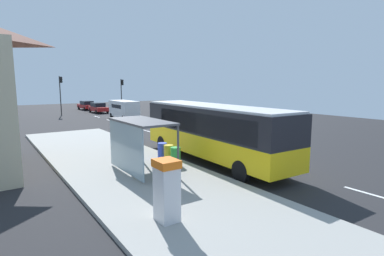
# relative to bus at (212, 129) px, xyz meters

# --- Properties ---
(ground_plane) EXTENTS (56.00, 92.00, 0.04)m
(ground_plane) POSITION_rel_bus_xyz_m (1.71, 12.18, -1.86)
(ground_plane) COLOR #262628
(sidewalk_platform) EXTENTS (6.20, 30.00, 0.18)m
(sidewalk_platform) POSITION_rel_bus_xyz_m (-4.69, 0.18, -1.75)
(sidewalk_platform) COLOR #999993
(sidewalk_platform) RESTS_ON ground
(lane_stripe_seg_0) EXTENTS (0.16, 2.20, 0.01)m
(lane_stripe_seg_0) POSITION_rel_bus_xyz_m (1.96, -7.82, -1.84)
(lane_stripe_seg_0) COLOR silver
(lane_stripe_seg_0) RESTS_ON ground
(lane_stripe_seg_1) EXTENTS (0.16, 2.20, 0.01)m
(lane_stripe_seg_1) POSITION_rel_bus_xyz_m (1.96, -2.82, -1.84)
(lane_stripe_seg_1) COLOR silver
(lane_stripe_seg_1) RESTS_ON ground
(lane_stripe_seg_2) EXTENTS (0.16, 2.20, 0.01)m
(lane_stripe_seg_2) POSITION_rel_bus_xyz_m (1.96, 2.18, -1.84)
(lane_stripe_seg_2) COLOR silver
(lane_stripe_seg_2) RESTS_ON ground
(lane_stripe_seg_3) EXTENTS (0.16, 2.20, 0.01)m
(lane_stripe_seg_3) POSITION_rel_bus_xyz_m (1.96, 7.18, -1.84)
(lane_stripe_seg_3) COLOR silver
(lane_stripe_seg_3) RESTS_ON ground
(lane_stripe_seg_4) EXTENTS (0.16, 2.20, 0.01)m
(lane_stripe_seg_4) POSITION_rel_bus_xyz_m (1.96, 12.18, -1.84)
(lane_stripe_seg_4) COLOR silver
(lane_stripe_seg_4) RESTS_ON ground
(lane_stripe_seg_5) EXTENTS (0.16, 2.20, 0.01)m
(lane_stripe_seg_5) POSITION_rel_bus_xyz_m (1.96, 17.18, -1.84)
(lane_stripe_seg_5) COLOR silver
(lane_stripe_seg_5) RESTS_ON ground
(lane_stripe_seg_6) EXTENTS (0.16, 2.20, 0.01)m
(lane_stripe_seg_6) POSITION_rel_bus_xyz_m (1.96, 22.18, -1.84)
(lane_stripe_seg_6) COLOR silver
(lane_stripe_seg_6) RESTS_ON ground
(lane_stripe_seg_7) EXTENTS (0.16, 2.20, 0.01)m
(lane_stripe_seg_7) POSITION_rel_bus_xyz_m (1.96, 27.18, -1.84)
(lane_stripe_seg_7) COLOR silver
(lane_stripe_seg_7) RESTS_ON ground
(bus) EXTENTS (2.83, 11.08, 3.21)m
(bus) POSITION_rel_bus_xyz_m (0.00, 0.00, 0.00)
(bus) COLOR yellow
(bus) RESTS_ON ground
(white_van) EXTENTS (2.05, 5.21, 2.30)m
(white_van) POSITION_rel_bus_xyz_m (3.91, 22.43, -0.50)
(white_van) COLOR white
(white_van) RESTS_ON ground
(sedan_near) EXTENTS (1.91, 4.44, 1.52)m
(sedan_near) POSITION_rel_bus_xyz_m (4.01, 32.83, -1.05)
(sedan_near) COLOR #A51919
(sedan_near) RESTS_ON ground
(sedan_far) EXTENTS (2.05, 4.50, 1.52)m
(sedan_far) POSITION_rel_bus_xyz_m (4.01, 39.15, -1.05)
(sedan_far) COLOR #A51919
(sedan_far) RESTS_ON ground
(ticket_machine) EXTENTS (0.66, 0.76, 1.94)m
(ticket_machine) POSITION_rel_bus_xyz_m (-6.10, -5.48, -0.67)
(ticket_machine) COLOR silver
(ticket_machine) RESTS_ON sidewalk_platform
(recycling_bin_green) EXTENTS (0.52, 0.52, 0.95)m
(recycling_bin_green) POSITION_rel_bus_xyz_m (-2.49, -0.13, -1.19)
(recycling_bin_green) COLOR green
(recycling_bin_green) RESTS_ON sidewalk_platform
(recycling_bin_yellow) EXTENTS (0.52, 0.52, 0.95)m
(recycling_bin_yellow) POSITION_rel_bus_xyz_m (-2.49, 0.57, -1.19)
(recycling_bin_yellow) COLOR yellow
(recycling_bin_yellow) RESTS_ON sidewalk_platform
(recycling_bin_blue) EXTENTS (0.52, 0.52, 0.95)m
(recycling_bin_blue) POSITION_rel_bus_xyz_m (-2.49, 1.27, -1.19)
(recycling_bin_blue) COLOR blue
(recycling_bin_blue) RESTS_ON sidewalk_platform
(traffic_light_near_side) EXTENTS (0.49, 0.28, 5.09)m
(traffic_light_near_side) POSITION_rel_bus_xyz_m (7.21, 31.19, 1.54)
(traffic_light_near_side) COLOR #2D2D2D
(traffic_light_near_side) RESTS_ON ground
(traffic_light_far_side) EXTENTS (0.49, 0.28, 5.44)m
(traffic_light_far_side) POSITION_rel_bus_xyz_m (-1.39, 31.99, 1.75)
(traffic_light_far_side) COLOR #2D2D2D
(traffic_light_far_side) RESTS_ON ground
(bus_shelter) EXTENTS (1.80, 4.00, 2.50)m
(bus_shelter) POSITION_rel_bus_xyz_m (-4.70, -0.16, 0.25)
(bus_shelter) COLOR #4C4C51
(bus_shelter) RESTS_ON sidewalk_platform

